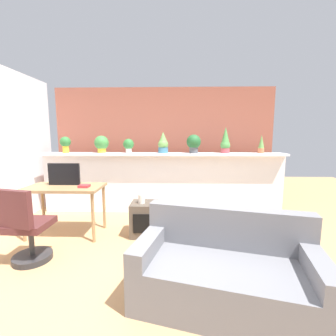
{
  "coord_description": "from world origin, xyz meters",
  "views": [
    {
      "loc": [
        0.24,
        -2.37,
        1.49
      ],
      "look_at": [
        0.14,
        0.99,
        1.01
      ],
      "focal_mm": 24.36,
      "sensor_mm": 36.0,
      "label": 1
    }
  ],
  "objects_px": {
    "couch": "(225,272)",
    "potted_plant_6": "(261,144)",
    "potted_plant_5": "(225,141)",
    "vase_on_shelf": "(142,199)",
    "potted_plant_1": "(102,144)",
    "potted_plant_2": "(129,145)",
    "potted_plant_0": "(65,143)",
    "potted_plant_4": "(194,143)",
    "tv_monitor": "(64,174)",
    "potted_plant_3": "(163,143)",
    "desk": "(65,192)",
    "book_on_desk": "(84,186)",
    "side_cube_shelf": "(145,219)",
    "office_chair": "(26,231)"
  },
  "relations": [
    {
      "from": "potted_plant_6",
      "to": "potted_plant_0",
      "type": "bearing_deg",
      "value": -179.07
    },
    {
      "from": "potted_plant_1",
      "to": "book_on_desk",
      "type": "relative_size",
      "value": 2.29
    },
    {
      "from": "potted_plant_2",
      "to": "vase_on_shelf",
      "type": "relative_size",
      "value": 1.99
    },
    {
      "from": "office_chair",
      "to": "potted_plant_0",
      "type": "bearing_deg",
      "value": 101.24
    },
    {
      "from": "potted_plant_2",
      "to": "potted_plant_0",
      "type": "bearing_deg",
      "value": -177.59
    },
    {
      "from": "potted_plant_1",
      "to": "potted_plant_3",
      "type": "height_order",
      "value": "potted_plant_3"
    },
    {
      "from": "potted_plant_4",
      "to": "tv_monitor",
      "type": "relative_size",
      "value": 0.74
    },
    {
      "from": "potted_plant_3",
      "to": "book_on_desk",
      "type": "bearing_deg",
      "value": -133.15
    },
    {
      "from": "tv_monitor",
      "to": "potted_plant_0",
      "type": "bearing_deg",
      "value": 113.42
    },
    {
      "from": "side_cube_shelf",
      "to": "vase_on_shelf",
      "type": "height_order",
      "value": "vase_on_shelf"
    },
    {
      "from": "potted_plant_5",
      "to": "book_on_desk",
      "type": "bearing_deg",
      "value": -152.92
    },
    {
      "from": "potted_plant_2",
      "to": "potted_plant_1",
      "type": "bearing_deg",
      "value": 179.14
    },
    {
      "from": "couch",
      "to": "potted_plant_6",
      "type": "bearing_deg",
      "value": 64.37
    },
    {
      "from": "potted_plant_2",
      "to": "couch",
      "type": "distance_m",
      "value": 2.98
    },
    {
      "from": "potted_plant_0",
      "to": "office_chair",
      "type": "xyz_separation_m",
      "value": [
        0.37,
        -1.84,
        -0.96
      ]
    },
    {
      "from": "potted_plant_2",
      "to": "book_on_desk",
      "type": "relative_size",
      "value": 1.88
    },
    {
      "from": "desk",
      "to": "couch",
      "type": "relative_size",
      "value": 0.65
    },
    {
      "from": "potted_plant_3",
      "to": "vase_on_shelf",
      "type": "xyz_separation_m",
      "value": [
        -0.27,
        -1.1,
        -0.78
      ]
    },
    {
      "from": "potted_plant_2",
      "to": "potted_plant_3",
      "type": "bearing_deg",
      "value": -0.29
    },
    {
      "from": "potted_plant_0",
      "to": "book_on_desk",
      "type": "xyz_separation_m",
      "value": [
        0.78,
        -1.12,
        -0.58
      ]
    },
    {
      "from": "potted_plant_5",
      "to": "vase_on_shelf",
      "type": "xyz_separation_m",
      "value": [
        -1.44,
        -1.09,
        -0.82
      ]
    },
    {
      "from": "couch",
      "to": "potted_plant_5",
      "type": "bearing_deg",
      "value": 78.42
    },
    {
      "from": "office_chair",
      "to": "couch",
      "type": "height_order",
      "value": "office_chair"
    },
    {
      "from": "potted_plant_0",
      "to": "potted_plant_5",
      "type": "xyz_separation_m",
      "value": [
        3.04,
        0.04,
        0.04
      ]
    },
    {
      "from": "potted_plant_4",
      "to": "side_cube_shelf",
      "type": "bearing_deg",
      "value": -128.21
    },
    {
      "from": "potted_plant_1",
      "to": "side_cube_shelf",
      "type": "xyz_separation_m",
      "value": [
        0.96,
        -1.09,
        -1.09
      ]
    },
    {
      "from": "office_chair",
      "to": "desk",
      "type": "bearing_deg",
      "value": 83.79
    },
    {
      "from": "vase_on_shelf",
      "to": "potted_plant_0",
      "type": "bearing_deg",
      "value": 146.72
    },
    {
      "from": "potted_plant_3",
      "to": "potted_plant_6",
      "type": "xyz_separation_m",
      "value": [
        1.86,
        0.01,
        -0.01
      ]
    },
    {
      "from": "potted_plant_1",
      "to": "potted_plant_2",
      "type": "xyz_separation_m",
      "value": [
        0.52,
        -0.01,
        -0.02
      ]
    },
    {
      "from": "tv_monitor",
      "to": "vase_on_shelf",
      "type": "relative_size",
      "value": 3.49
    },
    {
      "from": "potted_plant_5",
      "to": "couch",
      "type": "distance_m",
      "value": 2.73
    },
    {
      "from": "potted_plant_5",
      "to": "potted_plant_6",
      "type": "distance_m",
      "value": 0.68
    },
    {
      "from": "potted_plant_4",
      "to": "book_on_desk",
      "type": "relative_size",
      "value": 2.43
    },
    {
      "from": "potted_plant_3",
      "to": "vase_on_shelf",
      "type": "bearing_deg",
      "value": -103.63
    },
    {
      "from": "potted_plant_5",
      "to": "tv_monitor",
      "type": "bearing_deg",
      "value": -159.01
    },
    {
      "from": "desk",
      "to": "potted_plant_2",
      "type": "bearing_deg",
      "value": 55.61
    },
    {
      "from": "potted_plant_1",
      "to": "book_on_desk",
      "type": "height_order",
      "value": "potted_plant_1"
    },
    {
      "from": "book_on_desk",
      "to": "desk",
      "type": "bearing_deg",
      "value": 167.56
    },
    {
      "from": "potted_plant_3",
      "to": "potted_plant_5",
      "type": "relative_size",
      "value": 0.81
    },
    {
      "from": "desk",
      "to": "couch",
      "type": "distance_m",
      "value": 2.52
    },
    {
      "from": "potted_plant_0",
      "to": "potted_plant_1",
      "type": "height_order",
      "value": "potted_plant_1"
    },
    {
      "from": "potted_plant_0",
      "to": "vase_on_shelf",
      "type": "xyz_separation_m",
      "value": [
        1.6,
        -1.05,
        -0.78
      ]
    },
    {
      "from": "potted_plant_2",
      "to": "desk",
      "type": "height_order",
      "value": "potted_plant_2"
    },
    {
      "from": "tv_monitor",
      "to": "office_chair",
      "type": "relative_size",
      "value": 0.52
    },
    {
      "from": "potted_plant_1",
      "to": "couch",
      "type": "height_order",
      "value": "potted_plant_1"
    },
    {
      "from": "side_cube_shelf",
      "to": "couch",
      "type": "relative_size",
      "value": 0.29
    },
    {
      "from": "potted_plant_1",
      "to": "potted_plant_6",
      "type": "xyz_separation_m",
      "value": [
        3.05,
        0.0,
        -0.01
      ]
    },
    {
      "from": "couch",
      "to": "potted_plant_4",
      "type": "bearing_deg",
      "value": 92.37
    },
    {
      "from": "vase_on_shelf",
      "to": "couch",
      "type": "xyz_separation_m",
      "value": [
        0.94,
        -1.35,
        -0.29
      ]
    }
  ]
}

